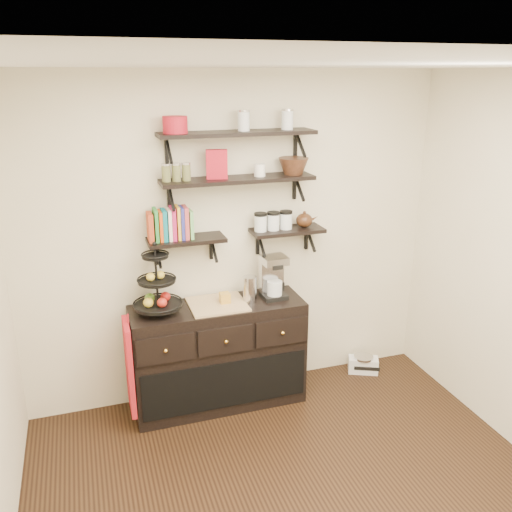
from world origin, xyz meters
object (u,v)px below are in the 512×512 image
at_px(radio, 363,364).
at_px(fruit_stand, 158,290).
at_px(sideboard, 219,355).
at_px(coffee_maker, 273,277).

bearing_deg(radio, fruit_stand, -153.82).
xyz_separation_m(sideboard, coffee_maker, (0.48, 0.02, 0.62)).
distance_m(sideboard, radio, 1.45).
height_order(sideboard, radio, sideboard).
bearing_deg(coffee_maker, fruit_stand, 178.22).
bearing_deg(sideboard, radio, 2.30).
bearing_deg(fruit_stand, sideboard, -0.52).
relative_size(fruit_stand, coffee_maker, 1.52).
relative_size(fruit_stand, radio, 1.82).
distance_m(fruit_stand, coffee_maker, 0.95).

